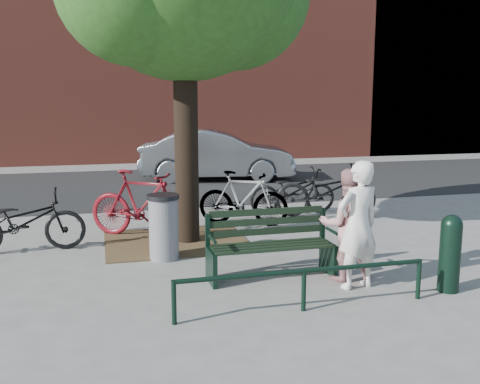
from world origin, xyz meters
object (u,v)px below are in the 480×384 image
object	(u,v)px
litter_bin	(164,227)
bicycle_c	(293,191)
person_left	(358,225)
parked_car	(217,155)
park_bench	(270,243)
person_right	(347,225)
bollard	(450,251)

from	to	relation	value
litter_bin	bicycle_c	size ratio (longest dim) A/B	0.54
person_left	parked_car	distance (m)	9.64
park_bench	parked_car	distance (m)	9.00
litter_bin	bicycle_c	world-z (taller)	litter_bin
person_right	parked_car	world-z (taller)	person_right
person_left	person_right	world-z (taller)	person_left
bicycle_c	parked_car	xyz separation A→B (m)	(-0.54, 5.11, 0.26)
bollard	parked_car	size ratio (longest dim) A/B	0.22
bollard	litter_bin	size ratio (longest dim) A/B	0.99
park_bench	person_right	xyz separation A→B (m)	(0.95, -0.40, 0.28)
park_bench	bollard	xyz separation A→B (m)	(2.02, -1.14, 0.05)
person_left	bicycle_c	distance (m)	4.60
park_bench	person_right	bearing A→B (deg)	-22.75
person_left	parked_car	size ratio (longest dim) A/B	0.36
person_left	bollard	world-z (taller)	person_left
person_right	parked_car	xyz separation A→B (m)	(0.25, 9.32, -0.00)
parked_car	litter_bin	bearing A→B (deg)	173.66
person_right	park_bench	bearing A→B (deg)	-8.08
bollard	litter_bin	xyz separation A→B (m)	(-3.34, 2.32, -0.03)
park_bench	person_right	size ratio (longest dim) A/B	1.14
litter_bin	parked_car	bearing A→B (deg)	71.99
person_right	bollard	world-z (taller)	person_right
bollard	person_right	bearing A→B (deg)	145.44
person_right	litter_bin	xyz separation A→B (m)	(-2.27, 1.58, -0.25)
park_bench	person_left	distance (m)	1.24
bicycle_c	parked_car	bearing A→B (deg)	8.77
bollard	parked_car	world-z (taller)	parked_car
bicycle_c	bollard	bearing A→B (deg)	-173.85
person_right	bicycle_c	size ratio (longest dim) A/B	0.81
park_bench	litter_bin	size ratio (longest dim) A/B	1.73
park_bench	bicycle_c	world-z (taller)	bicycle_c
person_left	bicycle_c	world-z (taller)	person_left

